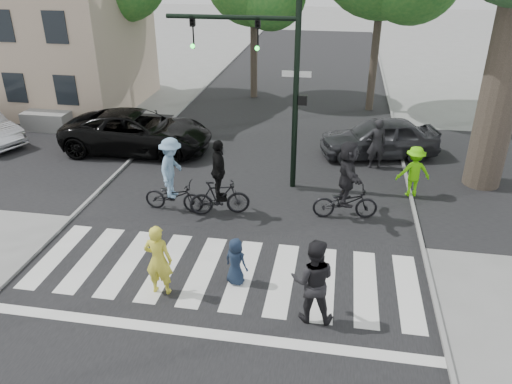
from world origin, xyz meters
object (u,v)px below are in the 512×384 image
(pedestrian_woman, at_px, (158,260))
(car_suv, at_px, (138,132))
(car_grey, at_px, (379,138))
(pedestrian_child, at_px, (236,261))
(traffic_signal, at_px, (269,70))
(pedestrian_adult, at_px, (313,281))
(cyclist_left, at_px, (173,180))
(cyclist_right, at_px, (347,185))
(cyclist_mid, at_px, (219,185))

(pedestrian_woman, bearing_deg, car_suv, -64.86)
(car_grey, bearing_deg, pedestrian_child, -36.50)
(traffic_signal, height_order, pedestrian_adult, traffic_signal)
(pedestrian_adult, height_order, car_grey, pedestrian_adult)
(pedestrian_child, bearing_deg, car_suv, -31.75)
(pedestrian_woman, relative_size, cyclist_left, 0.76)
(traffic_signal, distance_m, cyclist_right, 4.25)
(pedestrian_woman, distance_m, cyclist_right, 6.05)
(pedestrian_woman, height_order, cyclist_mid, cyclist_mid)
(cyclist_left, bearing_deg, pedestrian_adult, -43.32)
(cyclist_mid, bearing_deg, traffic_signal, 63.76)
(car_suv, bearing_deg, pedestrian_child, -146.12)
(traffic_signal, xyz_separation_m, pedestrian_woman, (-1.60, -6.20, -3.01))
(pedestrian_child, height_order, cyclist_mid, cyclist_mid)
(car_suv, relative_size, car_grey, 1.30)
(pedestrian_child, distance_m, cyclist_left, 4.21)
(pedestrian_woman, bearing_deg, pedestrian_adult, 175.31)
(cyclist_right, xyz_separation_m, car_suv, (-8.06, 4.03, -0.28))
(cyclist_mid, bearing_deg, pedestrian_woman, -96.91)
(pedestrian_woman, distance_m, pedestrian_adult, 3.55)
(traffic_signal, distance_m, cyclist_mid, 3.87)
(pedestrian_adult, bearing_deg, pedestrian_child, -28.53)
(pedestrian_adult, xyz_separation_m, car_suv, (-7.41, 8.70, -0.19))
(pedestrian_child, distance_m, car_grey, 9.53)
(cyclist_mid, relative_size, cyclist_right, 0.97)
(cyclist_left, relative_size, cyclist_right, 0.96)
(pedestrian_woman, distance_m, car_grey, 10.85)
(cyclist_mid, relative_size, car_grey, 0.53)
(traffic_signal, height_order, cyclist_left, traffic_signal)
(traffic_signal, xyz_separation_m, cyclist_left, (-2.55, -2.28, -2.89))
(traffic_signal, height_order, pedestrian_child, traffic_signal)
(pedestrian_woman, xyz_separation_m, car_suv, (-3.87, 8.39, -0.09))
(pedestrian_adult, bearing_deg, cyclist_right, -99.23)
(traffic_signal, xyz_separation_m, pedestrian_child, (0.06, -5.55, -3.29))
(cyclist_left, height_order, car_grey, cyclist_left)
(pedestrian_woman, distance_m, pedestrian_child, 1.81)
(cyclist_mid, height_order, cyclist_right, cyclist_right)
(cyclist_right, height_order, car_grey, cyclist_right)
(cyclist_left, bearing_deg, cyclist_mid, 0.19)
(pedestrian_adult, distance_m, car_suv, 11.43)
(cyclist_left, xyz_separation_m, cyclist_mid, (1.43, 0.00, -0.04))
(pedestrian_woman, height_order, cyclist_left, cyclist_left)
(car_suv, bearing_deg, cyclist_left, -148.56)
(pedestrian_adult, relative_size, cyclist_right, 0.81)
(traffic_signal, distance_m, pedestrian_adult, 7.39)
(car_suv, xyz_separation_m, car_grey, (9.24, 1.04, -0.04))
(cyclist_left, xyz_separation_m, cyclist_right, (5.14, 0.44, 0.07))
(pedestrian_adult, height_order, cyclist_right, cyclist_right)
(pedestrian_adult, bearing_deg, pedestrian_woman, -6.37)
(cyclist_right, bearing_deg, pedestrian_woman, -133.86)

